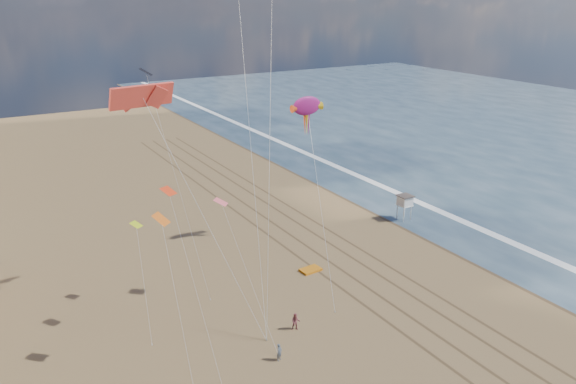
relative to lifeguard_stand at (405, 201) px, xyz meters
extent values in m
plane|color=#42301E|center=(2.11, 8.28, -2.62)|extent=(260.00, 260.00, 0.00)
plane|color=white|center=(6.31, 8.28, -2.61)|extent=(260.00, 260.00, 0.00)
cube|color=brown|center=(-18.09, -1.72, -2.61)|extent=(0.28, 120.00, 0.01)
cube|color=brown|center=(-15.69, -1.72, -2.61)|extent=(0.28, 120.00, 0.01)
cube|color=brown|center=(-12.89, -1.72, -2.61)|extent=(0.28, 120.00, 0.01)
cube|color=brown|center=(-10.69, -1.72, -2.61)|extent=(0.28, 120.00, 0.01)
cylinder|color=white|center=(-0.63, -0.63, -1.68)|extent=(0.13, 0.13, 1.88)
cylinder|color=white|center=(0.63, -0.63, -1.68)|extent=(0.13, 0.13, 1.88)
cylinder|color=white|center=(-0.63, 0.63, -1.68)|extent=(0.13, 0.13, 1.88)
cylinder|color=white|center=(0.63, 0.63, -1.68)|extent=(0.13, 0.13, 1.88)
cube|color=white|center=(0.00, 0.00, -0.58)|extent=(1.67, 1.67, 0.13)
cube|color=white|center=(0.00, 0.00, 0.05)|extent=(1.57, 1.57, 1.15)
cube|color=#473D38|center=(0.00, 0.00, 0.73)|extent=(1.88, 1.88, 0.10)
cube|color=orange|center=(-18.73, -6.07, -2.49)|extent=(2.35, 1.60, 0.25)
ellipsoid|color=#921667|center=(-14.58, 1.55, 13.85)|extent=(4.06, 0.76, 2.41)
cone|color=#C63F12|center=(-16.03, 1.55, 13.67)|extent=(1.09, 0.91, 0.91)
cone|color=yellow|center=(-13.13, 1.55, 13.67)|extent=(1.09, 0.91, 0.91)
cylinder|color=silver|center=(-17.94, -6.42, 5.16)|extent=(0.03, 0.03, 23.26)
imported|color=slate|center=(-29.48, -18.03, -1.85)|extent=(0.67, 0.58, 1.53)
imported|color=#9C4F54|center=(-26.01, -14.93, -1.79)|extent=(1.01, 0.94, 1.66)
cube|color=#E44032|center=(-36.27, -8.53, 18.39)|extent=(5.36, 1.76, 1.82)
plane|color=#C3D916|center=(-36.22, -2.69, 5.39)|extent=(1.45, 1.43, 0.38)
plane|color=#D55C14|center=(-37.19, -13.91, 10.12)|extent=(1.67, 1.64, 0.73)
plane|color=black|center=(-32.57, 2.42, 18.77)|extent=(1.63, 1.72, 0.70)
plane|color=#F35E67|center=(-28.91, -5.97, 7.33)|extent=(1.75, 1.75, 0.53)
plane|color=#F43A14|center=(-34.94, -9.15, 10.48)|extent=(1.62, 1.57, 0.49)
camera|label=1|loc=(-48.70, -51.94, 25.98)|focal=35.00mm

